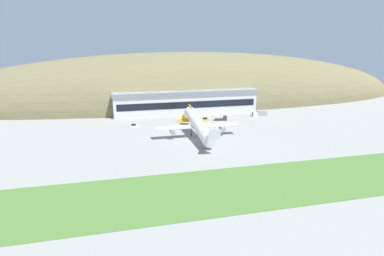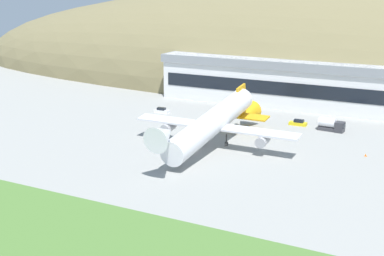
{
  "view_description": "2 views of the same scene",
  "coord_description": "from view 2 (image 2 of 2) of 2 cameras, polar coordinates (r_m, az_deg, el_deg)",
  "views": [
    {
      "loc": [
        -27.42,
        -119.46,
        40.54
      ],
      "look_at": [
        1.15,
        2.45,
        4.95
      ],
      "focal_mm": 28.0,
      "sensor_mm": 36.0,
      "label": 1
    },
    {
      "loc": [
        52.12,
        -97.18,
        35.05
      ],
      "look_at": [
        0.67,
        1.31,
        4.9
      ],
      "focal_mm": 50.0,
      "sensor_mm": 36.0,
      "label": 2
    }
  ],
  "objects": [
    {
      "name": "cargo_airplane",
      "position": [
        116.08,
        2.28,
        0.54
      ],
      "size": [
        38.1,
        47.85,
        11.14
      ],
      "color": "silver"
    },
    {
      "name": "hill_backdrop",
      "position": [
        196.69,
        17.02,
        4.25
      ],
      "size": [
        347.06,
        89.74,
        69.37
      ],
      "primitive_type": "ellipsoid",
      "color": "olive",
      "rests_on": "ground_plane"
    },
    {
      "name": "ground_plane",
      "position": [
        115.71,
        -0.59,
        -2.45
      ],
      "size": [
        441.89,
        441.89,
        0.0
      ],
      "primitive_type": "plane",
      "color": "gray"
    },
    {
      "name": "terminal_building",
      "position": [
        159.16,
        11.62,
        5.02
      ],
      "size": [
        85.62,
        16.18,
        13.8
      ],
      "color": "silver",
      "rests_on": "ground_plane"
    },
    {
      "name": "grass_strip_foreground",
      "position": [
        81.36,
        -16.16,
        -10.95
      ],
      "size": [
        397.7,
        27.71,
        0.08
      ],
      "primitive_type": "cube",
      "color": "#4C7533",
      "rests_on": "ground_plane"
    },
    {
      "name": "service_car_0",
      "position": [
        149.86,
        -3.24,
        1.87
      ],
      "size": [
        4.3,
        2.03,
        1.46
      ],
      "color": "silver",
      "rests_on": "ground_plane"
    },
    {
      "name": "traffic_cone_0",
      "position": [
        117.86,
        18.04,
        -2.75
      ],
      "size": [
        0.52,
        0.52,
        0.58
      ],
      "color": "orange",
      "rests_on": "ground_plane"
    },
    {
      "name": "service_car_1",
      "position": [
        138.89,
        11.26,
        0.53
      ],
      "size": [
        4.49,
        1.77,
        1.52
      ],
      "color": "gold",
      "rests_on": "ground_plane"
    },
    {
      "name": "fuel_truck",
      "position": [
        135.23,
        14.6,
        0.32
      ],
      "size": [
        6.5,
        2.86,
        3.22
      ],
      "color": "#333338",
      "rests_on": "ground_plane"
    }
  ]
}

